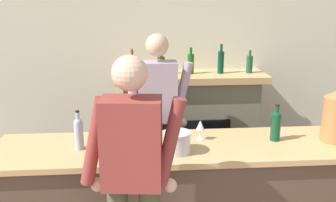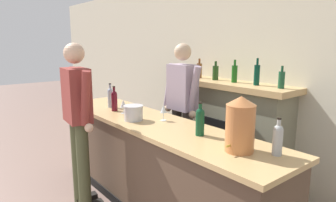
# 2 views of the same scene
# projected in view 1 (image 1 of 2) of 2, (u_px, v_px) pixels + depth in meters

# --- Properties ---
(wall_back_panel) EXTENTS (12.00, 0.07, 2.75)m
(wall_back_panel) POSITION_uv_depth(u_px,v_px,m) (198.00, 63.00, 4.24)
(wall_back_panel) COLOR beige
(wall_back_panel) RESTS_ON ground_plane
(bar_counter) EXTENTS (3.16, 0.70, 0.98)m
(bar_counter) POSITION_uv_depth(u_px,v_px,m) (194.00, 200.00, 3.08)
(bar_counter) COLOR brown
(bar_counter) RESTS_ON ground_plane
(fireplace_stone) EXTENTS (1.60, 0.52, 1.62)m
(fireplace_stone) POSITION_uv_depth(u_px,v_px,m) (190.00, 130.00, 4.18)
(fireplace_stone) COLOR gray
(fireplace_stone) RESTS_ON ground_plane
(person_customer) EXTENTS (0.66, 0.33, 1.79)m
(person_customer) POSITION_uv_depth(u_px,v_px,m) (133.00, 182.00, 2.32)
(person_customer) COLOR #484C30
(person_customer) RESTS_ON ground_plane
(person_bartender) EXTENTS (0.66, 0.30, 1.79)m
(person_bartender) POSITION_uv_depth(u_px,v_px,m) (158.00, 118.00, 3.54)
(person_bartender) COLOR #443E3A
(person_bartender) RESTS_ON ground_plane
(ice_bucket_steel) EXTENTS (0.21, 0.21, 0.16)m
(ice_bucket_steel) POSITION_uv_depth(u_px,v_px,m) (177.00, 142.00, 2.78)
(ice_bucket_steel) COLOR silver
(ice_bucket_steel) RESTS_ON bar_counter
(wine_bottle_merlot_tall) EXTENTS (0.08, 0.08, 0.30)m
(wine_bottle_merlot_tall) POSITION_uv_depth(u_px,v_px,m) (276.00, 124.00, 3.00)
(wine_bottle_merlot_tall) COLOR #104125
(wine_bottle_merlot_tall) RESTS_ON bar_counter
(wine_bottle_chardonnay_pale) EXTENTS (0.07, 0.07, 0.30)m
(wine_bottle_chardonnay_pale) POSITION_uv_depth(u_px,v_px,m) (107.00, 134.00, 2.79)
(wine_bottle_chardonnay_pale) COLOR #560F1D
(wine_bottle_chardonnay_pale) RESTS_ON bar_counter
(wine_bottle_cabernet_heavy) EXTENTS (0.07, 0.07, 0.31)m
(wine_bottle_cabernet_heavy) POSITION_uv_depth(u_px,v_px,m) (79.00, 132.00, 2.83)
(wine_bottle_cabernet_heavy) COLOR #9EACC2
(wine_bottle_cabernet_heavy) RESTS_ON bar_counter
(wine_glass_front_left) EXTENTS (0.08, 0.08, 0.17)m
(wine_glass_front_left) POSITION_uv_depth(u_px,v_px,m) (132.00, 136.00, 2.82)
(wine_glass_front_left) COLOR silver
(wine_glass_front_left) RESTS_ON bar_counter
(wine_glass_mid_counter) EXTENTS (0.07, 0.07, 0.17)m
(wine_glass_mid_counter) POSITION_uv_depth(u_px,v_px,m) (200.00, 126.00, 3.02)
(wine_glass_mid_counter) COLOR silver
(wine_glass_mid_counter) RESTS_ON bar_counter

